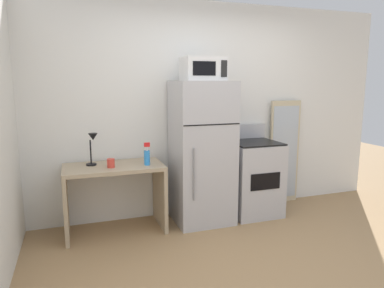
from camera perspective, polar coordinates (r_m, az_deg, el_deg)
The scene contains 10 objects.
ground_plane at distance 3.36m, azimuth 12.99°, elevation -19.53°, with size 12.00×12.00×0.00m, color #9E7A51.
wall_back_white at distance 4.47m, azimuth 2.05°, elevation 5.58°, with size 5.00×0.10×2.60m, color white.
desk at distance 3.98m, azimuth -12.45°, elevation -6.68°, with size 1.06×0.58×0.75m.
desk_lamp at distance 3.93m, azimuth -15.81°, elevation 0.06°, with size 0.14×0.12×0.35m.
coffee_mug at distance 3.82m, azimuth -12.99°, elevation -3.03°, with size 0.08×0.08×0.10m, color #D83F33.
spray_bottle at distance 3.86m, azimuth -7.30°, elevation -1.96°, with size 0.06×0.06×0.25m.
refrigerator at distance 4.12m, azimuth 1.62°, elevation -1.42°, with size 0.66×0.64×1.66m.
microwave at distance 4.02m, azimuth 1.80°, elevation 12.03°, with size 0.46×0.35×0.26m.
oven_range at distance 4.49m, azimuth 9.80°, elevation -5.33°, with size 0.60×0.61×1.10m.
leaning_mirror at distance 4.97m, azimuth 14.69°, elevation -1.29°, with size 0.44×0.03×1.40m.
Camera 1 is at (-1.60, -2.46, 1.64)m, focal length 32.97 mm.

